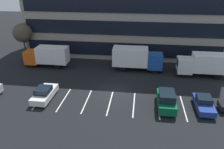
{
  "coord_description": "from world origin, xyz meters",
  "views": [
    {
      "loc": [
        3.24,
        -25.5,
        13.97
      ],
      "look_at": [
        -0.41,
        2.23,
        1.4
      ],
      "focal_mm": 36.58,
      "sensor_mm": 36.0,
      "label": 1
    }
  ],
  "objects_px": {
    "box_truck_orange": "(47,55)",
    "box_truck_blue": "(137,58)",
    "bare_tree": "(23,33)",
    "sedan_navy": "(204,103)",
    "box_truck_white": "(204,64)",
    "sedan_white": "(44,93)",
    "suv_forest": "(166,100)"
  },
  "relations": [
    {
      "from": "box_truck_white",
      "to": "box_truck_blue",
      "type": "bearing_deg",
      "value": 174.37
    },
    {
      "from": "box_truck_blue",
      "to": "suv_forest",
      "type": "height_order",
      "value": "box_truck_blue"
    },
    {
      "from": "sedan_white",
      "to": "suv_forest",
      "type": "distance_m",
      "value": 14.27
    },
    {
      "from": "sedan_navy",
      "to": "suv_forest",
      "type": "height_order",
      "value": "suv_forest"
    },
    {
      "from": "sedan_navy",
      "to": "sedan_white",
      "type": "height_order",
      "value": "sedan_white"
    },
    {
      "from": "sedan_navy",
      "to": "suv_forest",
      "type": "relative_size",
      "value": 0.93
    },
    {
      "from": "box_truck_white",
      "to": "sedan_navy",
      "type": "xyz_separation_m",
      "value": [
        -1.89,
        -9.31,
        -1.19
      ]
    },
    {
      "from": "box_truck_orange",
      "to": "box_truck_white",
      "type": "distance_m",
      "value": 23.87
    },
    {
      "from": "suv_forest",
      "to": "box_truck_orange",
      "type": "bearing_deg",
      "value": 150.41
    },
    {
      "from": "box_truck_blue",
      "to": "sedan_navy",
      "type": "distance_m",
      "value": 12.96
    },
    {
      "from": "suv_forest",
      "to": "box_truck_white",
      "type": "bearing_deg",
      "value": 57.87
    },
    {
      "from": "box_truck_orange",
      "to": "box_truck_blue",
      "type": "height_order",
      "value": "box_truck_blue"
    },
    {
      "from": "box_truck_blue",
      "to": "bare_tree",
      "type": "bearing_deg",
      "value": 171.04
    },
    {
      "from": "box_truck_white",
      "to": "sedan_navy",
      "type": "relative_size",
      "value": 1.74
    },
    {
      "from": "box_truck_orange",
      "to": "box_truck_blue",
      "type": "relative_size",
      "value": 0.92
    },
    {
      "from": "box_truck_blue",
      "to": "box_truck_white",
      "type": "xyz_separation_m",
      "value": [
        9.7,
        -0.96,
        -0.1
      ]
    },
    {
      "from": "box_truck_white",
      "to": "bare_tree",
      "type": "distance_m",
      "value": 29.77
    },
    {
      "from": "bare_tree",
      "to": "box_truck_white",
      "type": "bearing_deg",
      "value": -7.86
    },
    {
      "from": "bare_tree",
      "to": "sedan_white",
      "type": "bearing_deg",
      "value": -56.12
    },
    {
      "from": "suv_forest",
      "to": "bare_tree",
      "type": "distance_m",
      "value": 27.28
    },
    {
      "from": "box_truck_blue",
      "to": "sedan_white",
      "type": "xyz_separation_m",
      "value": [
        -10.56,
        -10.47,
        -1.25
      ]
    },
    {
      "from": "box_truck_white",
      "to": "suv_forest",
      "type": "relative_size",
      "value": 1.62
    },
    {
      "from": "sedan_navy",
      "to": "suv_forest",
      "type": "xyz_separation_m",
      "value": [
        -4.1,
        -0.23,
        0.27
      ]
    },
    {
      "from": "box_truck_blue",
      "to": "sedan_white",
      "type": "distance_m",
      "value": 14.93
    },
    {
      "from": "sedan_navy",
      "to": "box_truck_orange",
      "type": "bearing_deg",
      "value": 155.71
    },
    {
      "from": "box_truck_orange",
      "to": "bare_tree",
      "type": "bearing_deg",
      "value": 147.96
    },
    {
      "from": "suv_forest",
      "to": "bare_tree",
      "type": "bearing_deg",
      "value": 149.82
    },
    {
      "from": "box_truck_blue",
      "to": "box_truck_white",
      "type": "distance_m",
      "value": 9.75
    },
    {
      "from": "box_truck_orange",
      "to": "sedan_navy",
      "type": "bearing_deg",
      "value": -24.29
    },
    {
      "from": "sedan_white",
      "to": "box_truck_white",
      "type": "bearing_deg",
      "value": 25.16
    },
    {
      "from": "box_truck_orange",
      "to": "sedan_navy",
      "type": "height_order",
      "value": "box_truck_orange"
    },
    {
      "from": "box_truck_blue",
      "to": "box_truck_white",
      "type": "height_order",
      "value": "box_truck_blue"
    }
  ]
}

